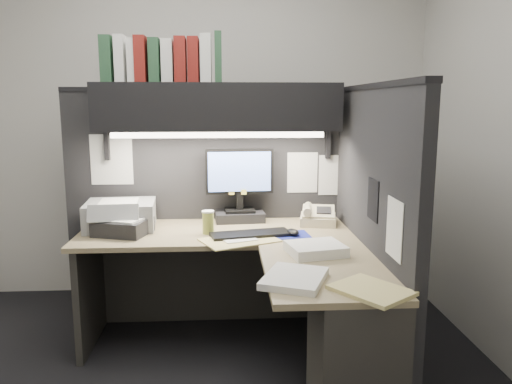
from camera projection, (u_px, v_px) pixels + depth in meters
wall_back at (204, 125)px, 3.96m from camera, size 3.50×0.04×2.70m
wall_front at (144, 191)px, 1.01m from camera, size 3.50×0.04×2.70m
partition_back at (206, 208)px, 3.49m from camera, size 1.90×0.06×1.60m
partition_right at (370, 233)px, 2.82m from camera, size 0.06×1.50×1.60m
desk at (275, 308)px, 2.67m from camera, size 1.70×1.53×0.73m
overhead_shelf at (218, 107)px, 3.20m from camera, size 1.55×0.34×0.30m
task_light_tube at (218, 135)px, 3.09m from camera, size 1.32×0.04×0.04m
monitor at (240, 193)px, 3.37m from camera, size 0.46×0.22×0.49m
keyboard at (251, 234)px, 3.02m from camera, size 0.51×0.26×0.02m
mousepad at (291, 235)px, 3.04m from camera, size 0.24×0.22×0.00m
mouse at (293, 232)px, 3.02m from camera, size 0.09×0.12×0.04m
telephone at (318, 217)px, 3.32m from camera, size 0.27×0.28×0.09m
coffee_cup at (208, 223)px, 3.07m from camera, size 0.09×0.09×0.13m
printer at (121, 215)px, 3.20m from camera, size 0.46×0.40×0.17m
notebook_stack at (123, 227)px, 3.06m from camera, size 0.37×0.33×0.09m
open_folder at (239, 240)px, 2.92m from camera, size 0.50×0.43×0.01m
paper_stack_a at (316, 249)px, 2.66m from camera, size 0.33×0.30×0.06m
paper_stack_b at (294, 278)px, 2.25m from camera, size 0.36×0.39×0.03m
manila_stack at (371, 290)px, 2.12m from camera, size 0.38×0.39×0.02m
binder_row at (163, 60)px, 3.13m from camera, size 0.74×0.26×0.31m
pinned_papers at (266, 180)px, 3.11m from camera, size 1.76×1.31×0.51m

